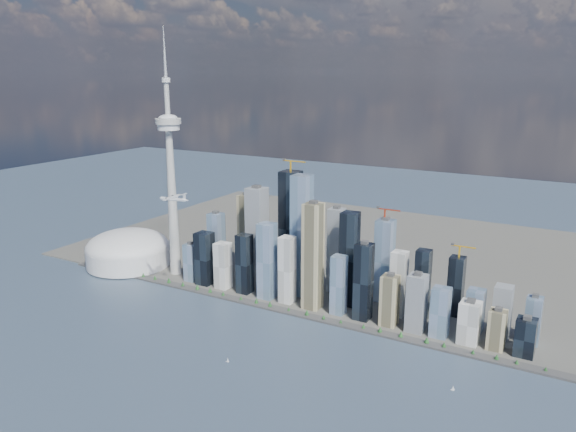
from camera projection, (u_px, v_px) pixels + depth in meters
The scene contains 10 objects.
ground at pixel (193, 364), 910.73m from camera, with size 4000.00×4000.00×0.00m, color #2E3E50.
seawall at pixel (272, 308), 1120.95m from camera, with size 1100.00×22.00×4.00m, color #383838.
land at pixel (359, 249), 1500.38m from camera, with size 1400.00×900.00×3.00m, color #4C4C47.
shoreline_trees at pixel (272, 305), 1119.27m from camera, with size 960.53×7.20×8.80m.
skyscraper_cluster at pixel (319, 260), 1144.70m from camera, with size 736.00×142.00×276.89m.
needle_tower at pixel (171, 175), 1256.41m from camera, with size 56.00×56.00×550.50m.
dome_stadium at pixel (128, 250), 1363.66m from camera, with size 200.00×200.00×86.00m.
airplane at pixel (174, 199), 1084.09m from camera, with size 64.28×57.06×15.69m.
sailboat_west at pixel (228, 360), 915.71m from camera, with size 6.13×1.98×8.49m.
sailboat_east at pixel (453, 389), 833.91m from camera, with size 6.14×2.02×8.50m.
Camera 1 is at (539.18, -639.64, 459.43)m, focal length 35.00 mm.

